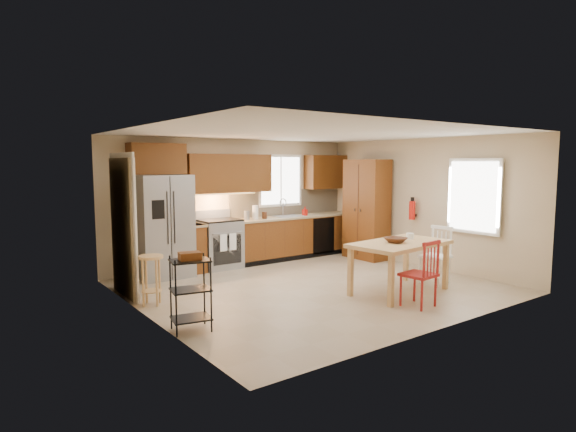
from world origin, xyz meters
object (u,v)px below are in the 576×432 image
at_px(refrigerator, 163,226).
at_px(table_jar, 410,237).
at_px(soap_bottle, 305,211).
at_px(fire_extinguisher, 412,210).
at_px(bar_stool, 151,280).
at_px(table_bowl, 396,243).
at_px(chair_white, 435,255).
at_px(utility_cart, 191,294).
at_px(chair_red, 419,273).
at_px(range_stove, 219,244).
at_px(pantry, 366,209).
at_px(dining_table, 399,268).

distance_m(refrigerator, table_jar, 4.26).
height_order(soap_bottle, fire_extinguisher, fire_extinguisher).
bearing_deg(bar_stool, table_bowl, -21.99).
xyz_separation_m(chair_white, bar_stool, (-4.33, 1.60, -0.12)).
bearing_deg(utility_cart, chair_red, -6.51).
xyz_separation_m(range_stove, chair_red, (1.08, -3.90, 0.01)).
xyz_separation_m(pantry, table_bowl, (-1.65, -2.27, -0.25)).
relative_size(pantry, utility_cart, 2.30).
height_order(chair_white, table_jar, chair_white).
height_order(range_stove, chair_red, chair_red).
height_order(fire_extinguisher, bar_stool, fire_extinguisher).
distance_m(dining_table, bar_stool, 3.76).
relative_size(table_bowl, table_jar, 2.29).
bearing_deg(dining_table, chair_red, -123.96).
bearing_deg(dining_table, fire_extinguisher, 29.12).
relative_size(range_stove, fire_extinguisher, 2.56).
bearing_deg(dining_table, pantry, 49.94).
height_order(dining_table, chair_red, chair_red).
bearing_deg(pantry, chair_red, -123.11).
relative_size(refrigerator, dining_table, 1.13).
height_order(refrigerator, soap_bottle, refrigerator).
xyz_separation_m(range_stove, utility_cart, (-1.95, -2.93, -0.00)).
bearing_deg(chair_white, table_bowl, 87.06).
bearing_deg(dining_table, table_jar, 10.29).
xyz_separation_m(table_bowl, table_jar, (0.45, 0.10, 0.03)).
bearing_deg(bar_stool, dining_table, -21.30).
bearing_deg(chair_white, range_stove, 30.94).
height_order(pantry, bar_stool, pantry).
relative_size(soap_bottle, table_bowl, 0.58).
relative_size(bar_stool, utility_cart, 0.78).
distance_m(pantry, table_bowl, 2.82).
relative_size(dining_table, bar_stool, 2.26).
bearing_deg(fire_extinguisher, refrigerator, 155.48).
xyz_separation_m(refrigerator, range_stove, (1.15, 0.06, -0.45)).
height_order(soap_bottle, pantry, pantry).
xyz_separation_m(bar_stool, utility_cart, (0.00, -1.32, 0.10)).
distance_m(range_stove, bar_stool, 2.53).
bearing_deg(soap_bottle, fire_extinguisher, -59.47).
xyz_separation_m(dining_table, utility_cart, (-3.38, 0.32, 0.06)).
distance_m(refrigerator, range_stove, 1.24).
distance_m(range_stove, chair_white, 3.99).
height_order(refrigerator, chair_white, refrigerator).
bearing_deg(range_stove, dining_table, -66.30).
height_order(chair_red, table_jar, chair_red).
xyz_separation_m(range_stove, bar_stool, (-1.95, -1.61, -0.10)).
distance_m(fire_extinguisher, table_jar, 1.81).
height_order(table_bowl, bar_stool, table_bowl).
bearing_deg(refrigerator, table_bowl, -52.19).
xyz_separation_m(soap_bottle, utility_cart, (-3.98, -2.84, -0.54)).
xyz_separation_m(refrigerator, fire_extinguisher, (4.33, -1.98, 0.19)).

